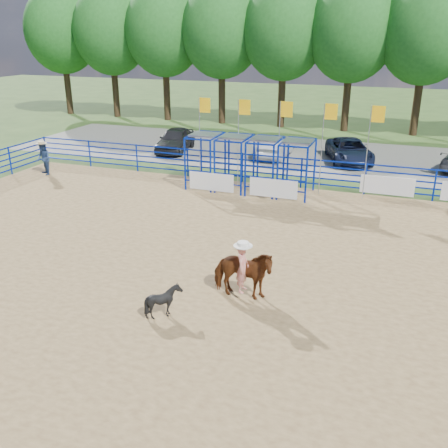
{
  "coord_description": "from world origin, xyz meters",
  "views": [
    {
      "loc": [
        4.48,
        -13.21,
        7.17
      ],
      "look_at": [
        -0.7,
        1.0,
        1.3
      ],
      "focal_mm": 40.0,
      "sensor_mm": 36.0,
      "label": 1
    }
  ],
  "objects": [
    {
      "name": "ground",
      "position": [
        0.0,
        0.0,
        0.0
      ],
      "size": [
        120.0,
        120.0,
        0.0
      ],
      "primitive_type": "plane",
      "color": "#3C5823",
      "rests_on": "ground"
    },
    {
      "name": "arena_dirt",
      "position": [
        0.0,
        0.0,
        0.01
      ],
      "size": [
        30.0,
        20.0,
        0.02
      ],
      "primitive_type": "cube",
      "color": "#9A7C4D",
      "rests_on": "ground"
    },
    {
      "name": "gravel_strip",
      "position": [
        0.0,
        17.0,
        0.01
      ],
      "size": [
        40.0,
        10.0,
        0.01
      ],
      "primitive_type": "cube",
      "color": "gray",
      "rests_on": "ground"
    },
    {
      "name": "horse_and_rider",
      "position": [
        0.66,
        -1.21,
        0.89
      ],
      "size": [
        1.84,
        0.89,
        2.44
      ],
      "color": "#602E13",
      "rests_on": "arena_dirt"
    },
    {
      "name": "calf",
      "position": [
        -1.0,
        -2.86,
        0.48
      ],
      "size": [
        0.84,
        0.75,
        0.91
      ],
      "primitive_type": "imported",
      "rotation": [
        0.0,
        0.0,
        1.55
      ],
      "color": "black",
      "rests_on": "arena_dirt"
    },
    {
      "name": "spectator_cowboy",
      "position": [
        -13.28,
        7.69,
        0.91
      ],
      "size": [
        1.06,
        1.01,
        1.77
      ],
      "color": "navy",
      "rests_on": "arena_dirt"
    },
    {
      "name": "car_a",
      "position": [
        -9.16,
        15.21,
        0.74
      ],
      "size": [
        2.31,
        4.49,
        1.46
      ],
      "primitive_type": "imported",
      "rotation": [
        0.0,
        0.0,
        0.14
      ],
      "color": "black",
      "rests_on": "gravel_strip"
    },
    {
      "name": "car_b",
      "position": [
        -2.74,
        15.81,
        0.67
      ],
      "size": [
        1.41,
        4.01,
        1.32
      ],
      "primitive_type": "imported",
      "rotation": [
        0.0,
        0.0,
        3.14
      ],
      "color": "gray",
      "rests_on": "gravel_strip"
    },
    {
      "name": "car_c",
      "position": [
        1.55,
        16.16,
        0.67
      ],
      "size": [
        3.56,
        5.18,
        1.31
      ],
      "primitive_type": "imported",
      "rotation": [
        0.0,
        0.0,
        0.32
      ],
      "color": "#151C36",
      "rests_on": "gravel_strip"
    },
    {
      "name": "perimeter_fence",
      "position": [
        0.0,
        0.0,
        0.75
      ],
      "size": [
        30.1,
        20.1,
        1.5
      ],
      "color": "#0826B0",
      "rests_on": "ground"
    },
    {
      "name": "chute_assembly",
      "position": [
        -1.9,
        8.84,
        1.26
      ],
      "size": [
        19.32,
        2.41,
        4.2
      ],
      "color": "#0826B0",
      "rests_on": "ground"
    },
    {
      "name": "treeline",
      "position": [
        0.0,
        26.0,
        7.53
      ],
      "size": [
        56.4,
        6.4,
        11.24
      ],
      "color": "#3F2B19",
      "rests_on": "ground"
    }
  ]
}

